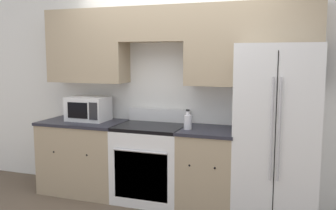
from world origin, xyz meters
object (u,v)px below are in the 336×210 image
Objects in this scene: oven_range at (151,162)px; microwave at (88,109)px; bottle at (188,121)px; refrigerator at (277,132)px.

microwave is (-0.86, 0.06, 0.59)m from oven_range.
refrigerator is at bearing 7.29° from bottle.
microwave is at bearing 174.18° from bottle.
refrigerator reaches higher than microwave.
microwave is 1.34m from bottle.
bottle is at bearing -5.82° from microwave.
oven_range is at bearing 171.03° from bottle.
microwave is (-2.28, 0.01, 0.13)m from refrigerator.
refrigerator is 8.26× the size of bottle.
microwave is 2.23× the size of bottle.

